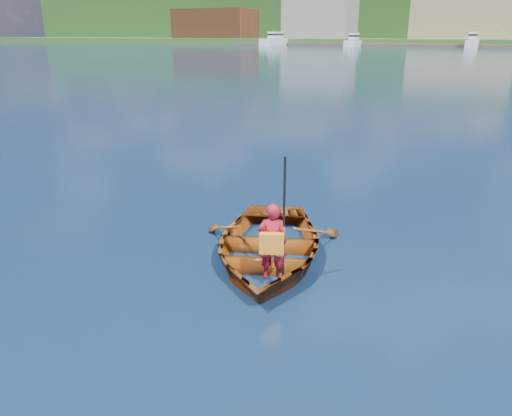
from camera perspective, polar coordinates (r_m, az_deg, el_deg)
ground at (r=7.94m, az=-3.31°, el=-6.47°), size 600.00×600.00×0.00m
rowboat at (r=8.06m, az=1.28°, el=-4.36°), size 3.45×4.09×0.72m
child_paddler at (r=7.04m, az=1.90°, el=-3.88°), size 0.48×0.43×1.78m
shoreline at (r=243.06m, az=24.86°, el=19.23°), size 400.00×140.00×22.00m
dock at (r=154.82m, az=20.67°, el=16.97°), size 159.96×13.48×0.80m
waterfront_buildings at (r=171.74m, az=21.78°, el=19.43°), size 202.00×16.00×14.00m
marina_yachts at (r=149.65m, az=25.56°, el=16.71°), size 141.83×13.90×4.35m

